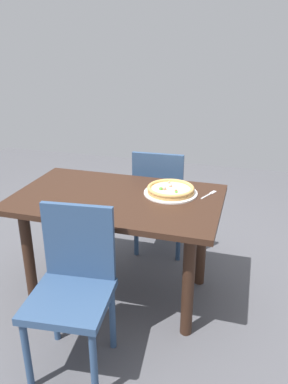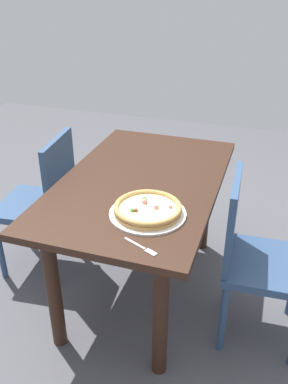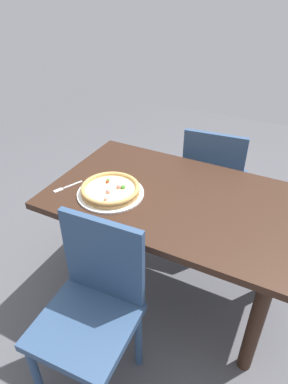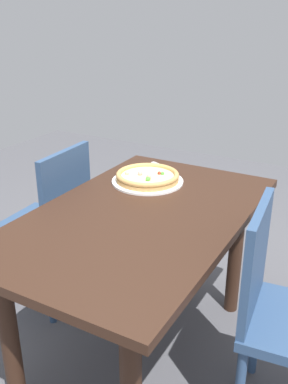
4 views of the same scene
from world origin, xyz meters
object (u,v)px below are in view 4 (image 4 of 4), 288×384
Objects in this scene: chair_near at (284,311)px; fork at (160,165)px; plate at (148,181)px; chair_far at (50,221)px; pizza at (148,176)px; dining_table at (140,238)px.

chair_near reaches higher than fork.
plate is 2.18× the size of fork.
chair_far reaches higher than plate.
fork is (0.42, -0.42, 0.25)m from chair_far.
pizza is at bearing -71.73° from chair_far.
dining_table is at bearing -156.28° from pizza.
chair_near is 1.00× the size of chair_far.
chair_far is 0.56m from plate.
dining_table is 1.49× the size of chair_near.
pizza reaches higher than fork.
chair_near is 0.86m from pizza.
plate is at bearing 19.43° from pizza.
pizza is at bearing 127.43° from fork.
chair_far is 5.55× the size of fork.
plate is 0.25m from fork.
chair_far is 2.55× the size of plate.
fork is at bearing 19.32° from dining_table.
chair_near is 0.86m from plate.
chair_far is 0.64m from fork.
chair_far is at bearing 111.16° from plate.
dining_table is 8.27× the size of fork.
dining_table is at bearing 133.51° from fork.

